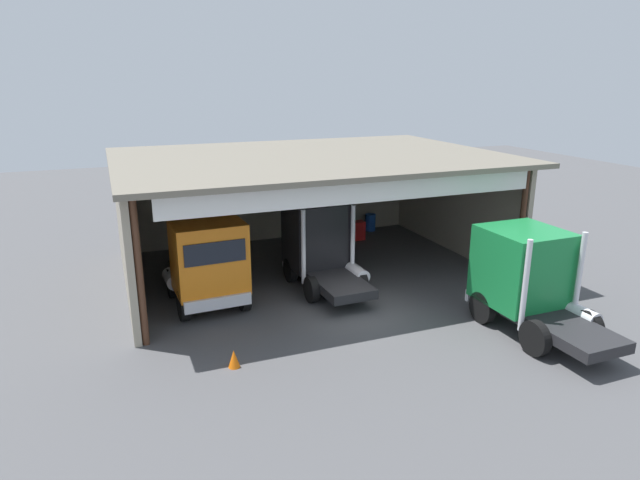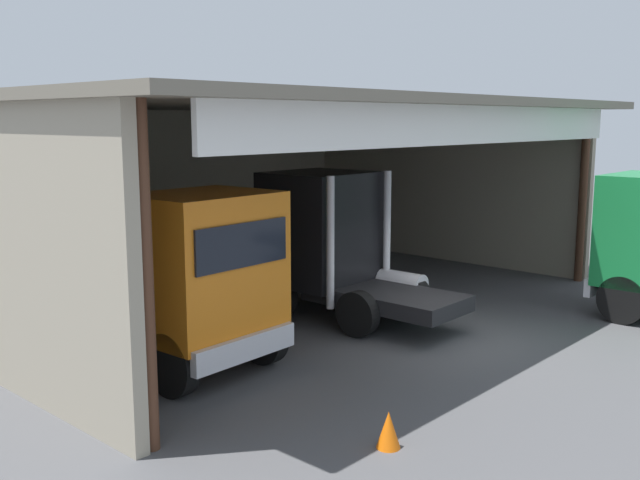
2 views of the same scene
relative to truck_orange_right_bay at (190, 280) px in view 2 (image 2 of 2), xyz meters
The scene contains 7 objects.
ground_plane 5.88m from the truck_orange_right_bay, 25.48° to the right, with size 80.00×80.00×0.00m, color #4C4C4F.
workshop_shed 6.58m from the truck_orange_right_bay, 36.43° to the left, with size 16.21×11.65×5.25m.
truck_orange_right_bay is the anchor object (origin of this frame).
truck_black_center_bay 4.90m from the truck_orange_right_bay, ahead, with size 2.62×5.11×3.53m.
oil_drum 13.08m from the truck_orange_right_bay, 35.48° to the left, with size 0.58×0.58×0.95m, color #194CB2.
tool_cart 11.05m from the truck_orange_right_bay, 34.45° to the left, with size 0.90×0.60×1.00m, color red.
traffic_cone 5.02m from the truck_orange_right_bay, 91.60° to the right, with size 0.36×0.36×0.56m, color orange.
Camera 2 is at (-13.20, -8.34, 4.76)m, focal length 40.47 mm.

